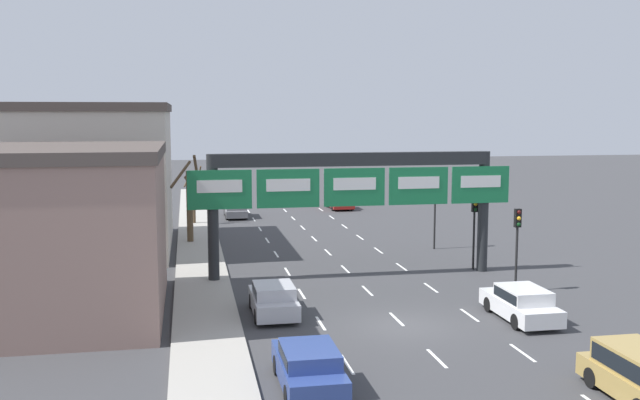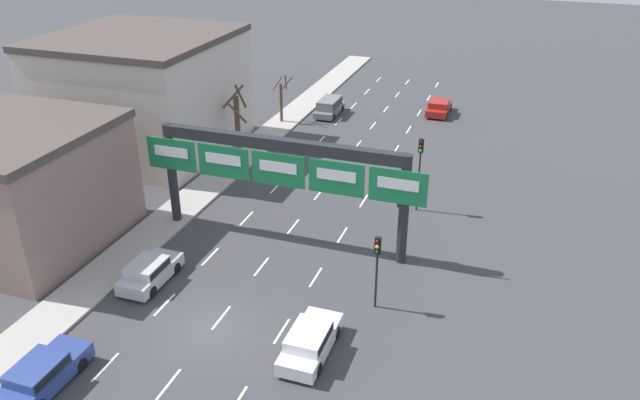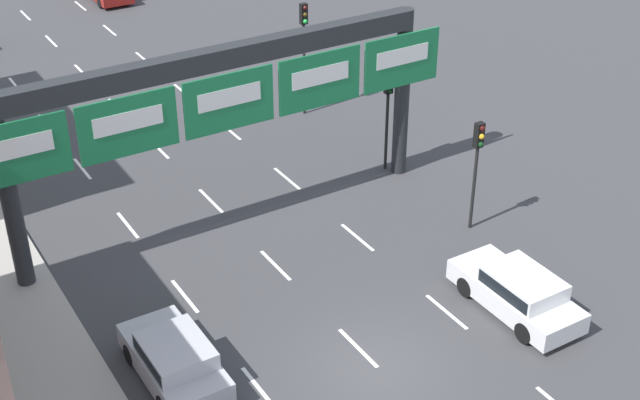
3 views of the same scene
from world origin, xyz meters
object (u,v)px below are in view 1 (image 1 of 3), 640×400
object	(u,v)px
car_silver	(274,299)
car_blue	(309,366)
sign_gantry	(353,184)
tree_bare_closest	(190,200)
suv_grey	(235,207)
car_white	(521,302)
tree_bare_second	(194,195)
traffic_light_near_gantry	(474,217)
traffic_light_mid_block	(517,232)
traffic_light_far_end	(435,194)
car_red	(340,201)

from	to	relation	value
car_silver	car_blue	bearing A→B (deg)	-89.30
sign_gantry	car_blue	distance (m)	16.46
sign_gantry	tree_bare_closest	distance (m)	14.58
sign_gantry	suv_grey	world-z (taller)	sign_gantry
car_blue	car_white	size ratio (longest dim) A/B	1.00
suv_grey	tree_bare_second	distance (m)	5.06
traffic_light_near_gantry	tree_bare_closest	bearing A→B (deg)	144.49
car_white	tree_bare_closest	size ratio (longest dim) A/B	0.76
suv_grey	sign_gantry	bearing A→B (deg)	-78.64
car_silver	car_white	world-z (taller)	car_white
car_silver	traffic_light_near_gantry	xyz separation A→B (m)	(12.18, 7.15, 2.24)
tree_bare_second	traffic_light_mid_block	bearing A→B (deg)	-58.29
traffic_light_mid_block	tree_bare_second	distance (m)	29.07
car_silver	tree_bare_closest	size ratio (longest dim) A/B	0.69
sign_gantry	car_white	world-z (taller)	sign_gantry
car_silver	car_blue	world-z (taller)	car_blue
car_silver	traffic_light_near_gantry	size ratio (longest dim) A/B	0.97
sign_gantry	traffic_light_mid_block	world-z (taller)	sign_gantry
sign_gantry	suv_grey	distance (m)	24.23
traffic_light_far_end	car_silver	bearing A→B (deg)	-132.19
sign_gantry	car_red	distance (m)	27.82
car_white	tree_bare_closest	distance (m)	25.07
traffic_light_far_end	traffic_light_mid_block	bearing A→B (deg)	-89.45
traffic_light_near_gantry	car_blue	bearing A→B (deg)	-127.74
traffic_light_mid_block	tree_bare_second	size ratio (longest dim) A/B	0.91
car_blue	traffic_light_far_end	bearing A→B (deg)	61.18
traffic_light_mid_block	suv_grey	bearing A→B (deg)	112.78
sign_gantry	car_silver	size ratio (longest dim) A/B	4.28
car_red	traffic_light_near_gantry	distance (m)	26.66
traffic_light_mid_block	tree_bare_closest	size ratio (longest dim) A/B	0.70
traffic_light_far_end	tree_bare_closest	size ratio (longest dim) A/B	0.87
suv_grey	traffic_light_near_gantry	size ratio (longest dim) A/B	1.07
suv_grey	car_blue	bearing A→B (deg)	-90.43
car_silver	tree_bare_closest	world-z (taller)	tree_bare_closest
car_white	tree_bare_second	bearing A→B (deg)	114.52
car_white	traffic_light_far_end	bearing A→B (deg)	83.44
suv_grey	traffic_light_near_gantry	distance (m)	25.83
suv_grey	traffic_light_far_end	size ratio (longest dim) A/B	0.88
car_blue	suv_grey	distance (m)	38.49
car_red	car_blue	bearing A→B (deg)	-103.49
traffic_light_near_gantry	car_red	bearing A→B (deg)	94.26
car_blue	car_white	distance (m)	11.72
traffic_light_far_end	tree_bare_closest	xyz separation A→B (m)	(-15.52, 4.94, -0.65)
car_blue	car_red	xyz separation A→B (m)	(10.10, 42.09, -0.02)
traffic_light_far_end	tree_bare_closest	bearing A→B (deg)	162.34
traffic_light_mid_block	traffic_light_far_end	bearing A→B (deg)	90.55
car_red	traffic_light_far_end	size ratio (longest dim) A/B	0.83
tree_bare_closest	suv_grey	bearing A→B (deg)	71.99
car_blue	car_red	world-z (taller)	car_blue
sign_gantry	tree_bare_second	xyz separation A→B (m)	(-8.17, 20.00, -2.71)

